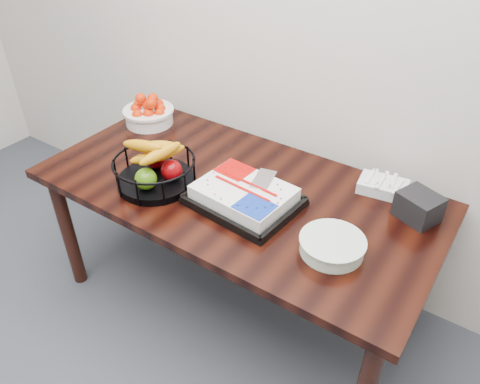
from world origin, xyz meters
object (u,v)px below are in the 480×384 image
Objects in this scene: table at (236,202)px; plate_stack at (332,246)px; tangerine_bowl at (148,111)px; napkin_box at (419,207)px; cake_tray at (244,196)px; fruit_basket at (155,169)px.

plate_stack reaches higher than table.
tangerine_bowl is 1.11× the size of plate_stack.
tangerine_bowl is 1.48m from napkin_box.
cake_tray is 0.42m from fruit_basket.
plate_stack is 1.58× the size of napkin_box.
cake_tray is at bearing -20.78° from tangerine_bowl.
fruit_basket reaches higher than cake_tray.
table is at bearing -17.66° from tangerine_bowl.
fruit_basket is 2.34× the size of napkin_box.
plate_stack is (1.28, -0.38, -0.05)m from tangerine_bowl.
tangerine_bowl is 1.34m from plate_stack.
napkin_box is at bearing -0.02° from tangerine_bowl.
napkin_box is (0.63, 0.32, 0.01)m from cake_tray.
table is 0.80m from tangerine_bowl.
tangerine_bowl reaches higher than napkin_box.
fruit_basket is 0.85m from plate_stack.
cake_tray is 0.44m from plate_stack.
table is at bearing 140.27° from cake_tray.
napkin_box is (1.48, -0.00, -0.02)m from tangerine_bowl.
plate_stack is 0.43m from napkin_box.
cake_tray is 1.27× the size of fruit_basket.
tangerine_bowl is at bearing 159.22° from cake_tray.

